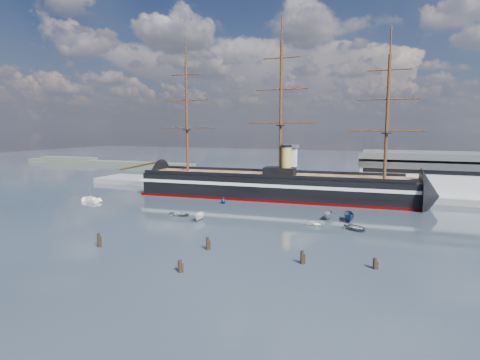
% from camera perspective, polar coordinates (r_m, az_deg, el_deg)
% --- Properties ---
extents(ground, '(600.00, 600.00, 0.00)m').
position_cam_1_polar(ground, '(114.29, 1.48, -4.20)').
color(ground, '#1E272F').
rests_on(ground, ground).
extents(quay, '(180.00, 18.00, 2.00)m').
position_cam_1_polar(quay, '(145.81, 10.06, -1.74)').
color(quay, slate).
rests_on(quay, ground).
extents(warehouse, '(63.00, 21.00, 11.60)m').
position_cam_1_polar(warehouse, '(147.24, 29.09, 0.64)').
color(warehouse, '#B7BABC').
rests_on(warehouse, ground).
extents(quay_tower, '(5.00, 5.00, 15.00)m').
position_cam_1_polar(quay_tower, '(143.21, 7.17, 2.08)').
color(quay_tower, silver).
rests_on(quay_tower, ground).
extents(shoreline, '(120.00, 10.00, 4.00)m').
position_cam_1_polar(shoreline, '(268.44, -19.99, 2.44)').
color(shoreline, '#3F4C38').
rests_on(shoreline, ground).
extents(warship, '(113.35, 21.74, 53.94)m').
position_cam_1_polar(warship, '(132.51, 4.12, -0.81)').
color(warship, black).
rests_on(warship, ground).
extents(sailboat, '(6.72, 3.81, 10.32)m').
position_cam_1_polar(sailboat, '(134.33, -20.38, -2.62)').
color(sailboat, beige).
rests_on(sailboat, ground).
extents(motorboat_a, '(6.34, 3.13, 2.43)m').
position_cam_1_polar(motorboat_a, '(101.43, -5.79, -5.75)').
color(motorboat_a, white).
rests_on(motorboat_a, ground).
extents(motorboat_b, '(1.76, 3.73, 1.69)m').
position_cam_1_polar(motorboat_b, '(107.10, -8.55, -5.08)').
color(motorboat_b, gray).
rests_on(motorboat_b, ground).
extents(motorboat_c, '(5.90, 2.26, 2.34)m').
position_cam_1_polar(motorboat_c, '(104.47, 12.43, -5.50)').
color(motorboat_c, slate).
rests_on(motorboat_c, ground).
extents(motorboat_d, '(6.40, 4.60, 2.15)m').
position_cam_1_polar(motorboat_d, '(123.44, -2.37, -3.32)').
color(motorboat_d, navy).
rests_on(motorboat_d, ground).
extents(motorboat_e, '(2.86, 2.88, 1.35)m').
position_cam_1_polar(motorboat_e, '(97.24, 10.73, -6.43)').
color(motorboat_e, white).
rests_on(motorboat_e, ground).
extents(motorboat_f, '(7.40, 4.05, 2.80)m').
position_cam_1_polar(motorboat_f, '(103.65, 15.27, -5.70)').
color(motorboat_f, navy).
rests_on(motorboat_f, ground).
extents(motorboat_g, '(3.60, 3.84, 1.76)m').
position_cam_1_polar(motorboat_g, '(95.39, 16.11, -6.87)').
color(motorboat_g, slate).
rests_on(motorboat_g, ground).
extents(piling_near_left, '(0.64, 0.64, 3.50)m').
position_cam_1_polar(piling_near_left, '(83.95, -19.40, -8.99)').
color(piling_near_left, black).
rests_on(piling_near_left, ground).
extents(piling_near_mid, '(0.64, 0.64, 2.74)m').
position_cam_1_polar(piling_near_mid, '(67.09, -8.53, -12.84)').
color(piling_near_mid, black).
rests_on(piling_near_mid, ground).
extents(piling_near_right, '(0.64, 0.64, 3.03)m').
position_cam_1_polar(piling_near_right, '(70.99, 8.81, -11.68)').
color(piling_near_right, black).
rests_on(piling_near_right, ground).
extents(piling_far_right, '(0.64, 0.64, 2.60)m').
position_cam_1_polar(piling_far_right, '(71.33, 18.59, -11.91)').
color(piling_far_right, black).
rests_on(piling_far_right, ground).
extents(piling_extra, '(0.64, 0.64, 3.17)m').
position_cam_1_polar(piling_extra, '(77.96, -4.61, -9.85)').
color(piling_extra, black).
rests_on(piling_extra, ground).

